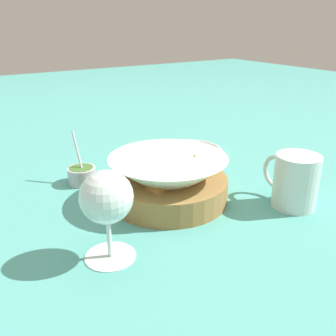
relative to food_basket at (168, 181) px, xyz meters
The scene contains 6 objects.
ground_plane 0.05m from the food_basket, 104.99° to the left, with size 4.00×4.00×0.00m, color teal.
food_basket is the anchor object (origin of this frame).
sauce_cup 0.20m from the food_basket, 34.13° to the left, with size 0.07×0.06×0.11m.
wine_glass 0.22m from the food_basket, 122.73° to the left, with size 0.08×0.08×0.14m.
beer_mug 0.24m from the food_basket, 128.82° to the right, with size 0.12×0.08×0.10m.
side_plate 0.27m from the food_basket, 44.64° to the right, with size 0.18×0.18×0.01m.
Camera 1 is at (-0.55, 0.32, 0.34)m, focal length 40.00 mm.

